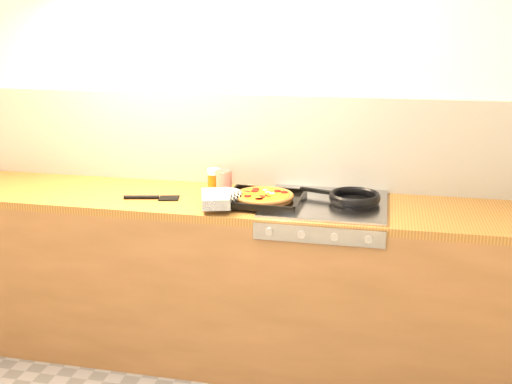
% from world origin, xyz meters
% --- Properties ---
extents(room_shell, '(3.20, 3.20, 3.20)m').
position_xyz_m(room_shell, '(0.00, 1.39, 1.15)').
color(room_shell, white).
rests_on(room_shell, ground).
extents(counter_run, '(3.20, 0.62, 0.90)m').
position_xyz_m(counter_run, '(0.00, 1.10, 0.45)').
color(counter_run, brown).
rests_on(counter_run, ground).
extents(stovetop, '(0.60, 0.56, 0.02)m').
position_xyz_m(stovetop, '(0.45, 1.10, 0.91)').
color(stovetop, '#9C9CA1').
rests_on(stovetop, counter_run).
extents(pizza_on_tray, '(0.51, 0.43, 0.06)m').
position_xyz_m(pizza_on_tray, '(0.09, 1.01, 0.94)').
color(pizza_on_tray, black).
rests_on(pizza_on_tray, stovetop).
extents(frying_pan, '(0.44, 0.32, 0.04)m').
position_xyz_m(frying_pan, '(0.59, 1.12, 0.94)').
color(frying_pan, black).
rests_on(frying_pan, stovetop).
extents(tomato_can, '(0.09, 0.09, 0.12)m').
position_xyz_m(tomato_can, '(-0.10, 1.20, 0.96)').
color(tomato_can, '#9A0F0C').
rests_on(tomato_can, counter_run).
extents(juice_glass, '(0.09, 0.09, 0.12)m').
position_xyz_m(juice_glass, '(-0.17, 1.25, 0.96)').
color(juice_glass, '#D8530C').
rests_on(juice_glass, counter_run).
extents(wooden_spoon, '(0.30, 0.10, 0.02)m').
position_xyz_m(wooden_spoon, '(0.18, 1.29, 0.91)').
color(wooden_spoon, '#B6764D').
rests_on(wooden_spoon, counter_run).
extents(black_spatula, '(0.29, 0.11, 0.02)m').
position_xyz_m(black_spatula, '(-0.43, 1.01, 0.91)').
color(black_spatula, black).
rests_on(black_spatula, counter_run).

